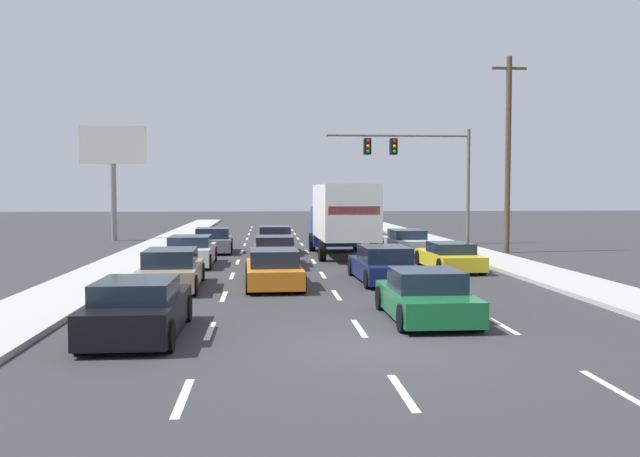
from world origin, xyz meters
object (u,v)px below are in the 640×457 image
(car_tan, at_px, (171,270))
(car_silver, at_px, (407,242))
(car_maroon, at_px, (275,241))
(car_red, at_px, (275,252))
(car_navy, at_px, (383,265))
(car_orange, at_px, (274,269))
(car_green, at_px, (426,297))
(utility_pole_mid, at_px, (508,152))
(car_white, at_px, (190,252))
(roadside_billboard, at_px, (113,159))
(car_gray, at_px, (213,242))
(car_yellow, at_px, (449,257))
(box_truck, at_px, (342,215))
(traffic_signal_mast, at_px, (410,157))
(car_black, at_px, (138,309))

(car_tan, distance_m, car_silver, 15.91)
(car_tan, xyz_separation_m, car_maroon, (3.52, 12.52, 0.03))
(car_red, relative_size, car_navy, 0.98)
(car_orange, xyz_separation_m, car_navy, (3.82, 0.92, 0.00))
(car_green, bearing_deg, utility_pole_mid, 64.42)
(car_navy, bearing_deg, utility_pole_mid, 52.09)
(car_white, distance_m, car_green, 14.63)
(roadside_billboard, bearing_deg, car_orange, -65.47)
(car_gray, relative_size, car_tan, 0.87)
(car_gray, bearing_deg, car_tan, -91.50)
(car_gray, xyz_separation_m, car_yellow, (10.06, -8.47, -0.06))
(box_truck, distance_m, car_green, 16.26)
(car_silver, relative_size, traffic_signal_mast, 0.54)
(car_white, height_order, car_red, car_white)
(car_green, relative_size, utility_pole_mid, 0.40)
(car_gray, distance_m, utility_pole_mid, 15.83)
(box_truck, xyz_separation_m, car_navy, (0.39, -9.17, -1.42))
(utility_pole_mid, bearing_deg, car_yellow, -124.37)
(car_maroon, relative_size, box_truck, 0.56)
(box_truck, height_order, car_green, box_truck)
(car_gray, xyz_separation_m, box_truck, (6.41, -2.60, 1.42))
(car_black, distance_m, roadside_billboard, 30.47)
(utility_pole_mid, distance_m, roadside_billboard, 24.33)
(car_navy, xyz_separation_m, utility_pole_mid, (8.32, 10.68, 4.57))
(car_red, bearing_deg, car_yellow, -16.88)
(box_truck, relative_size, car_silver, 1.75)
(car_maroon, height_order, car_silver, car_maroon)
(box_truck, distance_m, traffic_signal_mast, 9.38)
(car_black, distance_m, car_silver, 21.88)
(car_green, bearing_deg, car_silver, 79.60)
(car_black, relative_size, car_red, 0.95)
(car_tan, relative_size, roadside_billboard, 0.64)
(car_white, height_order, car_orange, car_white)
(car_gray, bearing_deg, box_truck, -22.06)
(roadside_billboard, bearing_deg, car_tan, -73.20)
(car_tan, xyz_separation_m, utility_pole_mid, (15.45, 11.79, 4.56))
(car_silver, bearing_deg, car_green, -100.40)
(traffic_signal_mast, relative_size, roadside_billboard, 1.18)
(car_white, xyz_separation_m, car_yellow, (10.55, -2.46, -0.08))
(car_white, relative_size, car_maroon, 1.00)
(car_yellow, relative_size, utility_pole_mid, 0.45)
(box_truck, xyz_separation_m, car_yellow, (3.66, -5.88, -1.48))
(car_red, height_order, traffic_signal_mast, traffic_signal_mast)
(car_green, relative_size, car_yellow, 0.89)
(car_maroon, relative_size, roadside_billboard, 0.62)
(car_gray, bearing_deg, car_black, -90.10)
(car_gray, height_order, box_truck, box_truck)
(traffic_signal_mast, height_order, roadside_billboard, roadside_billboard)
(box_truck, bearing_deg, car_tan, -123.27)
(car_white, bearing_deg, car_navy, -38.30)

